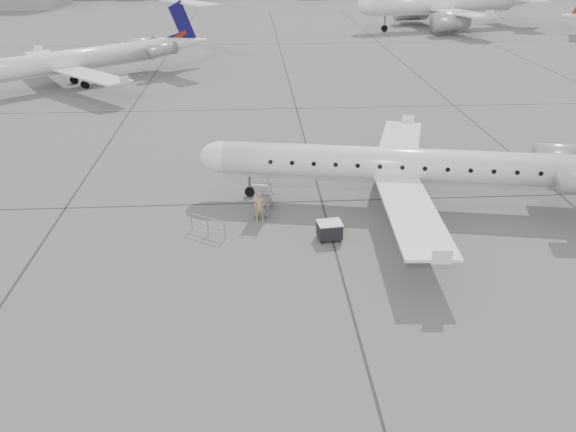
{
  "coord_description": "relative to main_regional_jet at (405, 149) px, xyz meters",
  "views": [
    {
      "loc": [
        -9.47,
        -22.57,
        14.34
      ],
      "look_at": [
        -7.97,
        1.22,
        2.3
      ],
      "focal_mm": 35.0,
      "sensor_mm": 36.0,
      "label": 1
    }
  ],
  "objects": [
    {
      "name": "ground",
      "position": [
        0.96,
        -6.97,
        -3.43
      ],
      "size": [
        320.0,
        320.0,
        0.0
      ],
      "primitive_type": "plane",
      "color": "#5C5C59",
      "rests_on": "ground"
    },
    {
      "name": "main_regional_jet",
      "position": [
        0.0,
        0.0,
        0.0
      ],
      "size": [
        29.81,
        23.78,
        6.87
      ],
      "primitive_type": null,
      "rotation": [
        0.0,
        0.0,
        -0.18
      ],
      "color": "silver",
      "rests_on": "ground"
    },
    {
      "name": "airstair",
      "position": [
        -8.09,
        -0.61,
        -2.36
      ],
      "size": [
        1.21,
        2.2,
        2.15
      ],
      "primitive_type": null,
      "rotation": [
        0.0,
        0.0,
        -0.18
      ],
      "color": "silver",
      "rests_on": "ground"
    },
    {
      "name": "passenger",
      "position": [
        -8.3,
        -1.78,
        -2.53
      ],
      "size": [
        0.67,
        0.44,
        1.81
      ],
      "primitive_type": "imported",
      "rotation": [
        0.0,
        0.0,
        0.01
      ],
      "color": "#9B7854",
      "rests_on": "ground"
    },
    {
      "name": "safety_railing",
      "position": [
        -11.09,
        -3.15,
        -2.93
      ],
      "size": [
        1.86,
        1.31,
        1.0
      ],
      "primitive_type": null,
      "rotation": [
        0.0,
        0.0,
        -0.6
      ],
      "color": "gray",
      "rests_on": "ground"
    },
    {
      "name": "baggage_cart",
      "position": [
        -4.73,
        -4.03,
        -2.91
      ],
      "size": [
        1.31,
        1.11,
        1.04
      ],
      "primitive_type": null,
      "rotation": [
        0.0,
        0.0,
        0.12
      ],
      "color": "black",
      "rests_on": "ground"
    },
    {
      "name": "bg_regional_left",
      "position": [
        -27.47,
        29.88,
        0.3
      ],
      "size": [
        35.06,
        33.79,
        7.47
      ],
      "primitive_type": null,
      "rotation": [
        0.0,
        0.0,
        0.67
      ],
      "color": "silver",
      "rests_on": "ground"
    }
  ]
}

